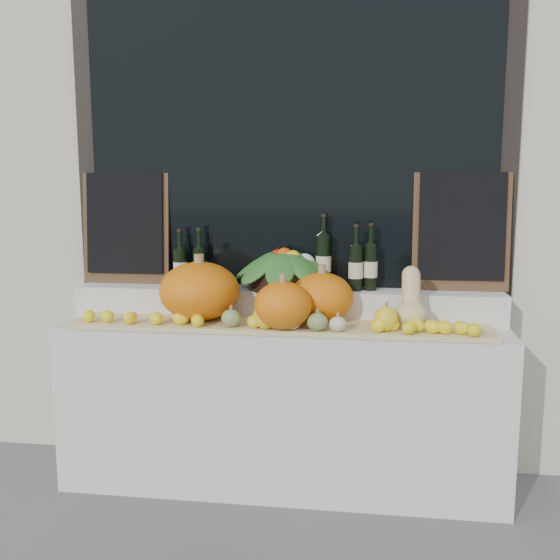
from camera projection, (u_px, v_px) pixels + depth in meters
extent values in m
cube|color=beige|center=(298.00, 74.00, 3.75)|extent=(7.00, 0.90, 4.50)
cube|color=black|center=(289.00, 127.00, 3.36)|extent=(2.40, 0.04, 2.10)
cube|color=black|center=(288.00, 127.00, 3.33)|extent=(2.20, 0.02, 2.00)
cube|color=silver|center=(282.00, 404.00, 3.32)|extent=(2.30, 0.55, 0.88)
cube|color=silver|center=(286.00, 303.00, 3.39)|extent=(2.30, 0.25, 0.16)
cube|color=tan|center=(279.00, 326.00, 3.13)|extent=(2.10, 0.32, 0.02)
ellipsoid|color=orange|center=(200.00, 291.00, 3.20)|extent=(0.46, 0.46, 0.30)
ellipsoid|color=orange|center=(322.00, 297.00, 3.16)|extent=(0.39, 0.39, 0.25)
ellipsoid|color=orange|center=(283.00, 305.00, 3.00)|extent=(0.30, 0.30, 0.23)
ellipsoid|color=#DEBB82|center=(411.00, 314.00, 3.02)|extent=(0.15, 0.15, 0.14)
cylinder|color=#DEBB82|center=(411.00, 290.00, 3.05)|extent=(0.09, 0.14, 0.18)
sphere|color=#DEBB82|center=(411.00, 275.00, 3.08)|extent=(0.09, 0.09, 0.09)
ellipsoid|color=#305D1C|center=(317.00, 322.00, 2.97)|extent=(0.10, 0.10, 0.09)
cylinder|color=olive|center=(317.00, 311.00, 2.96)|extent=(0.02, 0.02, 0.02)
ellipsoid|color=#305D1C|center=(231.00, 318.00, 3.05)|extent=(0.10, 0.10, 0.09)
cylinder|color=olive|center=(231.00, 307.00, 3.04)|extent=(0.02, 0.02, 0.02)
ellipsoid|color=beige|center=(292.00, 323.00, 3.00)|extent=(0.08, 0.08, 0.07)
cylinder|color=olive|center=(292.00, 313.00, 2.99)|extent=(0.02, 0.02, 0.02)
ellipsoid|color=yellow|center=(266.00, 315.00, 3.01)|extent=(0.12, 0.12, 0.13)
cylinder|color=olive|center=(266.00, 300.00, 3.00)|extent=(0.02, 0.02, 0.02)
ellipsoid|color=beige|center=(338.00, 324.00, 2.96)|extent=(0.09, 0.09, 0.07)
cylinder|color=olive|center=(338.00, 314.00, 2.95)|extent=(0.02, 0.02, 0.02)
ellipsoid|color=yellow|center=(386.00, 319.00, 2.96)|extent=(0.11, 0.11, 0.12)
cylinder|color=olive|center=(386.00, 304.00, 2.95)|extent=(0.02, 0.02, 0.02)
cylinder|color=black|center=(284.00, 279.00, 3.35)|extent=(0.38, 0.38, 0.10)
cylinder|color=black|center=(180.00, 268.00, 3.44)|extent=(0.07, 0.07, 0.20)
cylinder|color=black|center=(180.00, 240.00, 3.41)|extent=(0.03, 0.03, 0.10)
cylinder|color=beige|center=(180.00, 270.00, 3.44)|extent=(0.08, 0.08, 0.08)
cylinder|color=black|center=(179.00, 230.00, 3.40)|extent=(0.03, 0.03, 0.02)
cylinder|color=black|center=(200.00, 267.00, 3.42)|extent=(0.07, 0.07, 0.21)
cylinder|color=black|center=(199.00, 239.00, 3.40)|extent=(0.03, 0.03, 0.10)
cylinder|color=beige|center=(200.00, 269.00, 3.42)|extent=(0.08, 0.08, 0.08)
cylinder|color=black|center=(199.00, 229.00, 3.39)|extent=(0.03, 0.03, 0.02)
cylinder|color=black|center=(323.00, 262.00, 3.35)|extent=(0.08, 0.08, 0.29)
cylinder|color=black|center=(324.00, 226.00, 3.32)|extent=(0.03, 0.03, 0.10)
cylinder|color=beige|center=(323.00, 264.00, 3.35)|extent=(0.08, 0.08, 0.08)
cylinder|color=black|center=(324.00, 215.00, 3.31)|extent=(0.03, 0.03, 0.02)
cylinder|color=black|center=(356.00, 268.00, 3.28)|extent=(0.07, 0.07, 0.24)
cylinder|color=black|center=(356.00, 236.00, 3.26)|extent=(0.03, 0.03, 0.10)
cylinder|color=beige|center=(356.00, 270.00, 3.28)|extent=(0.08, 0.08, 0.08)
cylinder|color=black|center=(357.00, 225.00, 3.25)|extent=(0.03, 0.03, 0.02)
cylinder|color=black|center=(370.00, 267.00, 3.30)|extent=(0.07, 0.07, 0.24)
cylinder|color=black|center=(371.00, 235.00, 3.27)|extent=(0.03, 0.03, 0.10)
cylinder|color=beige|center=(370.00, 269.00, 3.30)|extent=(0.08, 0.08, 0.08)
cylinder|color=black|center=(371.00, 224.00, 3.26)|extent=(0.03, 0.03, 0.02)
cube|color=#4C331E|center=(126.00, 228.00, 3.52)|extent=(0.50, 0.06, 0.62)
cube|color=black|center=(125.00, 223.00, 3.50)|extent=(0.44, 0.06, 0.56)
cube|color=#4C331E|center=(461.00, 232.00, 3.27)|extent=(0.50, 0.06, 0.62)
cube|color=black|center=(462.00, 226.00, 3.25)|extent=(0.44, 0.06, 0.56)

